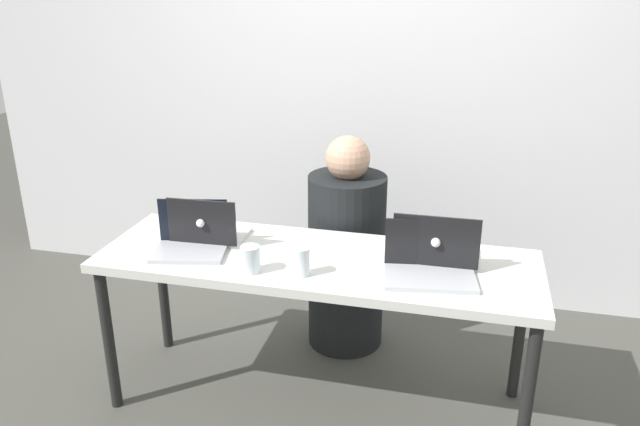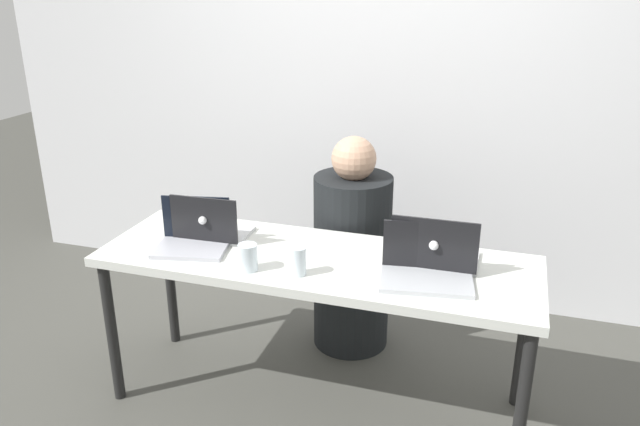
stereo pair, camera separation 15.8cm
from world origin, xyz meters
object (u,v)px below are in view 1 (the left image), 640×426
laptop_front_right (430,266)px  water_glass_center (302,263)px  person_at_center (346,255)px  water_glass_left (250,261)px  laptop_front_left (191,241)px  laptop_back_right (436,250)px  laptop_back_left (209,231)px

laptop_front_right → water_glass_center: (-0.50, -0.11, 0.00)m
person_at_center → water_glass_left: 0.83m
person_at_center → laptop_front_left: (-0.57, -0.61, 0.28)m
person_at_center → water_glass_center: size_ratio=9.58×
laptop_front_right → water_glass_center: bearing=-176.0°
laptop_front_left → laptop_back_right: bearing=-4.0°
laptop_back_left → water_glass_center: laptop_back_left is taller
laptop_back_right → water_glass_center: laptop_back_right is taller
laptop_front_left → laptop_front_right: (1.03, -0.00, 0.00)m
person_at_center → laptop_front_left: 0.88m
laptop_back_right → person_at_center: bearing=-44.9°
laptop_back_right → laptop_front_left: (-1.04, -0.15, -0.00)m
water_glass_center → water_glass_left: size_ratio=1.06×
laptop_back_left → laptop_front_left: 0.13m
person_at_center → laptop_back_left: (-0.54, -0.49, 0.28)m
laptop_front_right → water_glass_left: 0.72m
laptop_back_right → water_glass_left: bearing=20.6°
laptop_front_right → water_glass_left: laptop_front_right is taller
person_at_center → laptop_front_right: bearing=117.7°
laptop_front_left → laptop_back_left: bearing=63.3°
person_at_center → water_glass_center: person_at_center is taller
person_at_center → water_glass_center: 0.78m
laptop_back_left → laptop_front_left: bearing=73.3°
laptop_back_right → laptop_front_left: 1.05m
laptop_front_right → water_glass_center: laptop_front_right is taller
water_glass_left → laptop_front_right: bearing=10.6°
laptop_back_right → water_glass_left: 0.77m
laptop_front_left → water_glass_center: 0.55m
laptop_back_right → water_glass_center: (-0.51, -0.26, 0.00)m
person_at_center → laptop_front_left: size_ratio=3.29×
person_at_center → laptop_front_right: 0.81m
laptop_front_right → laptop_back_right: bearing=76.3°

